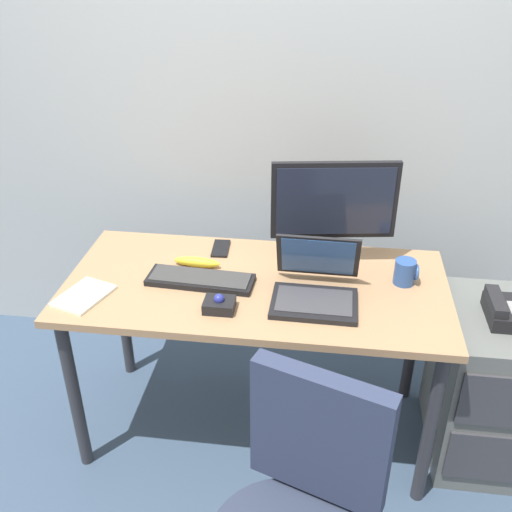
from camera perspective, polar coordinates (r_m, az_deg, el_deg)
name	(u,v)px	position (r m, az deg, el deg)	size (l,w,h in m)	color
ground_plane	(256,425)	(2.75, 0.00, -16.01)	(8.00, 8.00, 0.00)	#364960
back_wall	(277,71)	(2.67, 2.05, 17.47)	(6.00, 0.10, 2.80)	#AEB4B6
desk	(256,302)	(2.32, 0.00, -4.44)	(1.47, 0.70, 0.75)	#9E7854
file_cabinet	(490,385)	(2.61, 21.70, -11.49)	(0.42, 0.53, 0.67)	#5B5F5D
desk_phone	(509,311)	(2.38, 23.23, -4.94)	(0.17, 0.20, 0.09)	black
monitor_main	(334,207)	(2.31, 7.56, 4.72)	(0.49, 0.18, 0.43)	#262628
keyboard	(200,279)	(2.28, -5.40, -2.26)	(0.42, 0.16, 0.03)	black
laptop	(316,285)	(2.17, 5.78, -2.85)	(0.31, 0.32, 0.22)	black
trackball_mouse	(219,304)	(2.11, -3.58, -4.68)	(0.11, 0.09, 0.07)	black
coffee_mug	(405,272)	(2.31, 14.25, -1.51)	(0.09, 0.08, 0.10)	#2A4D90
paper_notepad	(84,296)	(2.27, -16.31, -3.71)	(0.15, 0.21, 0.01)	white
cell_phone	(221,248)	(2.50, -3.43, 0.73)	(0.07, 0.14, 0.01)	black
banana	(197,262)	(2.38, -5.73, -0.59)	(0.19, 0.04, 0.04)	yellow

